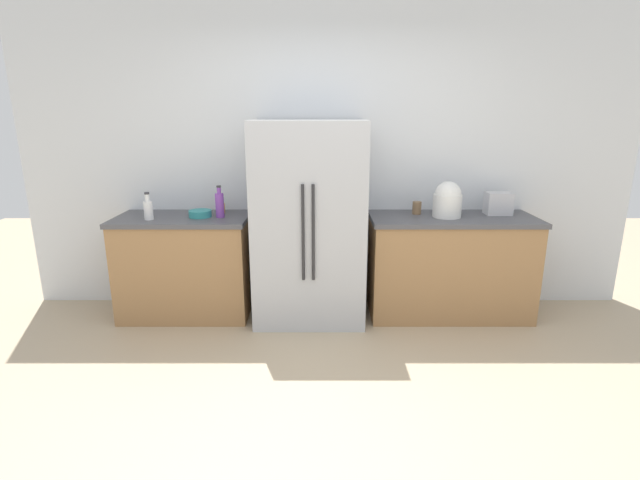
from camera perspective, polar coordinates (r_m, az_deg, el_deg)
ground_plane at (r=2.98m, az=1.43°, el=-21.06°), size 11.07×11.07×0.00m
kitchen_back_panel at (r=4.32m, az=0.85°, el=10.37°), size 5.53×0.10×2.80m
counter_left at (r=4.33m, az=-16.17°, el=-3.05°), size 1.14×0.61×0.90m
counter_right at (r=4.32m, az=15.25°, el=-3.03°), size 1.42×0.61×0.90m
refrigerator at (r=4.00m, az=-1.51°, el=2.07°), size 0.93×0.70×1.71m
toaster at (r=4.40m, az=20.65°, el=4.19°), size 0.22×0.15×0.19m
rice_cooker at (r=4.15m, az=15.04°, el=4.70°), size 0.24×0.24×0.31m
bottle_a at (r=4.16m, az=-20.30°, el=3.52°), size 0.07×0.07×0.23m
bottle_b at (r=4.09m, az=-12.26°, el=4.25°), size 0.07×0.07×0.27m
cup_a at (r=4.27m, az=-12.12°, el=3.76°), size 0.07×0.07×0.09m
cup_b at (r=4.23m, az=11.49°, el=3.86°), size 0.08×0.08×0.11m
bowl_a at (r=4.16m, az=-14.51°, el=3.11°), size 0.19×0.19×0.06m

